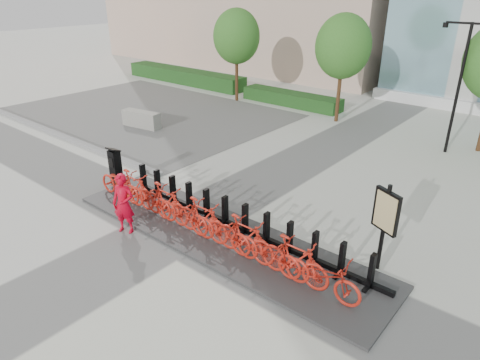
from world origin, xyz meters
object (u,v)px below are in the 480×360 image
Objects in this scene: worker_red at (124,204)px; jersey_barrier at (141,119)px; map_sign at (386,215)px; bike_0 at (120,184)px; kiosk at (115,167)px.

worker_red is 9.62m from jersey_barrier.
map_sign is (13.32, -3.46, 1.08)m from jersey_barrier.
jersey_barrier is (-5.58, 5.23, -0.18)m from bike_0.
worker_red is (2.60, -1.57, 0.14)m from kiosk.
map_sign is (6.05, 2.83, 0.61)m from worker_red.
kiosk is at bearing -54.58° from jersey_barrier.
bike_0 reaches higher than jersey_barrier.
worker_red is 6.71m from map_sign.
map_sign is at bearing 0.31° from worker_red.
worker_red is at bearing -32.59° from kiosk.
worker_red is (1.68, -1.06, 0.29)m from bike_0.
kiosk reaches higher than jersey_barrier.
kiosk is (-0.92, 0.50, 0.15)m from bike_0.
kiosk is at bearing 124.24° from worker_red.
jersey_barrier is (-7.26, 6.29, -0.47)m from worker_red.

